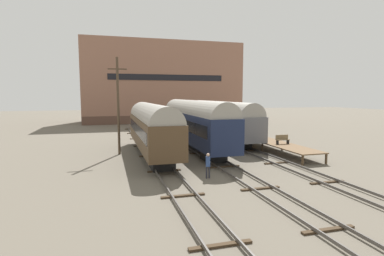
% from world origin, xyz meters
% --- Properties ---
extents(ground_plane, '(200.00, 200.00, 0.00)m').
position_xyz_m(ground_plane, '(0.00, 0.00, 0.00)').
color(ground_plane, '#60594C').
extents(track_left, '(2.60, 60.00, 0.26)m').
position_xyz_m(track_left, '(-4.98, 0.00, 0.14)').
color(track_left, '#4C4742').
rests_on(track_left, ground).
extents(track_middle, '(2.60, 60.00, 0.26)m').
position_xyz_m(track_middle, '(0.00, 0.00, 0.14)').
color(track_middle, '#4C4742').
rests_on(track_middle, ground).
extents(track_right, '(2.60, 60.00, 0.26)m').
position_xyz_m(track_right, '(4.98, 0.00, 0.14)').
color(track_right, '#4C4742').
rests_on(track_right, ground).
extents(train_car_navy, '(2.91, 18.98, 5.32)m').
position_xyz_m(train_car_navy, '(0.00, 5.81, 3.05)').
color(train_car_navy, black).
rests_on(train_car_navy, ground).
extents(train_car_grey, '(3.07, 18.97, 5.08)m').
position_xyz_m(train_car_grey, '(4.98, 10.92, 2.88)').
color(train_car_grey, black).
rests_on(train_car_grey, ground).
extents(train_car_brown, '(2.91, 16.54, 5.05)m').
position_xyz_m(train_car_brown, '(-4.98, 3.38, 2.88)').
color(train_car_brown, black).
rests_on(train_car_brown, ground).
extents(station_platform, '(2.63, 13.80, 0.99)m').
position_xyz_m(station_platform, '(7.61, 2.42, 0.91)').
color(station_platform, brown).
rests_on(station_platform, ground).
extents(bench, '(1.40, 0.40, 0.91)m').
position_xyz_m(bench, '(7.75, 0.78, 1.47)').
color(bench, brown).
rests_on(bench, station_platform).
extents(person_worker, '(0.32, 0.32, 1.80)m').
position_xyz_m(person_worker, '(-2.36, -5.75, 1.09)').
color(person_worker, '#282833').
rests_on(person_worker, ground).
extents(utility_pole, '(1.80, 0.24, 9.51)m').
position_xyz_m(utility_pole, '(-8.04, 4.85, 4.92)').
color(utility_pole, '#473828').
rests_on(utility_pole, ground).
extents(warehouse_building, '(34.02, 11.29, 17.27)m').
position_xyz_m(warehouse_building, '(3.02, 41.70, 8.63)').
color(warehouse_building, brown).
rests_on(warehouse_building, ground).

